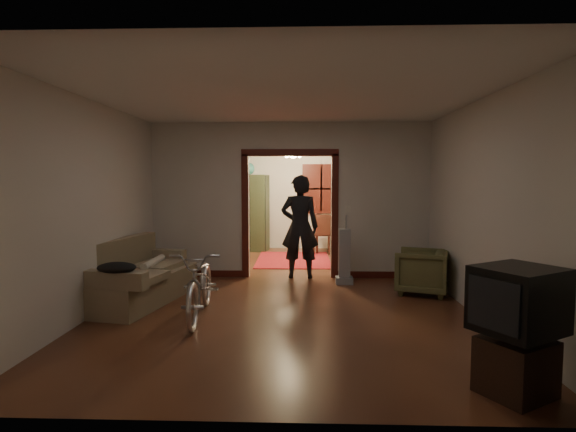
{
  "coord_description": "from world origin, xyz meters",
  "views": [
    {
      "loc": [
        0.24,
        -7.38,
        1.76
      ],
      "look_at": [
        0.0,
        -0.3,
        1.2
      ],
      "focal_mm": 28.0,
      "sensor_mm": 36.0,
      "label": 1
    }
  ],
  "objects_px": {
    "sofa": "(140,271)",
    "desk": "(335,238)",
    "armchair": "(422,271)",
    "person": "(300,227)",
    "bicycle": "(201,283)",
    "locker": "(249,213)"
  },
  "relations": [
    {
      "from": "sofa",
      "to": "desk",
      "type": "relative_size",
      "value": 2.01
    },
    {
      "from": "armchair",
      "to": "person",
      "type": "relative_size",
      "value": 0.41
    },
    {
      "from": "bicycle",
      "to": "locker",
      "type": "relative_size",
      "value": 0.89
    },
    {
      "from": "bicycle",
      "to": "person",
      "type": "relative_size",
      "value": 0.92
    },
    {
      "from": "armchair",
      "to": "locker",
      "type": "bearing_deg",
      "value": -123.15
    },
    {
      "from": "sofa",
      "to": "person",
      "type": "height_order",
      "value": "person"
    },
    {
      "from": "locker",
      "to": "desk",
      "type": "bearing_deg",
      "value": 1.71
    },
    {
      "from": "bicycle",
      "to": "person",
      "type": "bearing_deg",
      "value": 58.47
    },
    {
      "from": "sofa",
      "to": "armchair",
      "type": "distance_m",
      "value": 4.26
    },
    {
      "from": "person",
      "to": "desk",
      "type": "height_order",
      "value": "person"
    },
    {
      "from": "locker",
      "to": "desk",
      "type": "distance_m",
      "value": 2.25
    },
    {
      "from": "locker",
      "to": "desk",
      "type": "relative_size",
      "value": 1.94
    },
    {
      "from": "armchair",
      "to": "desk",
      "type": "relative_size",
      "value": 0.78
    },
    {
      "from": "person",
      "to": "locker",
      "type": "distance_m",
      "value": 3.43
    },
    {
      "from": "sofa",
      "to": "person",
      "type": "bearing_deg",
      "value": 47.7
    },
    {
      "from": "armchair",
      "to": "locker",
      "type": "relative_size",
      "value": 0.4
    },
    {
      "from": "bicycle",
      "to": "armchair",
      "type": "bearing_deg",
      "value": 18.58
    },
    {
      "from": "locker",
      "to": "sofa",
      "type": "bearing_deg",
      "value": -92.07
    },
    {
      "from": "armchair",
      "to": "locker",
      "type": "distance_m",
      "value": 5.38
    },
    {
      "from": "bicycle",
      "to": "desk",
      "type": "bearing_deg",
      "value": 64.28
    },
    {
      "from": "desk",
      "to": "person",
      "type": "bearing_deg",
      "value": -113.22
    },
    {
      "from": "bicycle",
      "to": "armchair",
      "type": "height_order",
      "value": "bicycle"
    }
  ]
}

